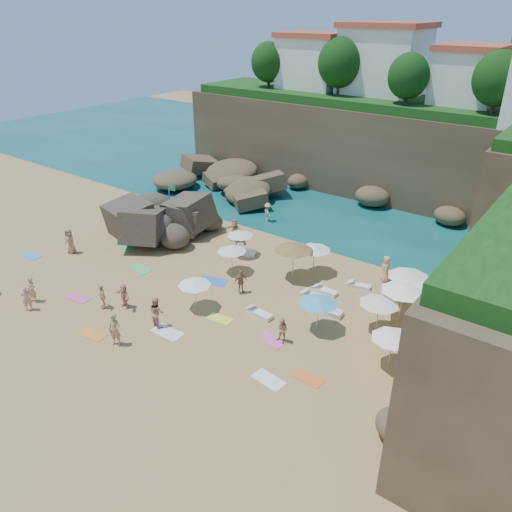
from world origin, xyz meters
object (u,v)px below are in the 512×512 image
Objects in this scene: person_stand_6 at (27,298)px; parasol_2 at (422,285)px; rock_outcrop at (164,231)px; person_stand_1 at (157,312)px; person_stand_0 at (32,290)px; lounger_0 at (242,252)px; person_stand_3 at (241,282)px; flag_pole at (171,199)px; person_stand_5 at (235,230)px; person_stand_2 at (268,212)px; parasol_1 at (314,247)px; parasol_0 at (240,234)px; person_stand_4 at (386,269)px.

parasol_2 is at bearing 163.73° from person_stand_6.
person_stand_1 reaches higher than rock_outcrop.
lounger_0 is at bearing 55.61° from person_stand_0.
person_stand_3 is (-9.85, -4.42, -1.13)m from parasol_2.
flag_pole is 6.29m from person_stand_5.
person_stand_2 is 4.79m from person_stand_5.
person_stand_1 is (9.70, -10.83, -1.35)m from flag_pole.
rock_outcrop is 2.17× the size of flag_pole.
lounger_0 is 1.27× the size of person_stand_3.
lounger_0 is 2.40m from person_stand_5.
person_stand_3 is (-2.33, -5.01, -1.11)m from parasol_1.
flag_pole is (-0.32, 1.33, 2.27)m from rock_outcrop.
rock_outcrop is 3.47× the size of parasol_2.
parasol_1 is 1.37× the size of person_stand_2.
person_stand_2 reaches higher than rock_outcrop.
person_stand_3 is at bearing -19.23° from rock_outcrop.
person_stand_6 is at bearing -112.84° from parasol_0.
flag_pole reaches higher than person_stand_3.
parasol_0 is 13.19m from parasol_2.
person_stand_5 is (5.79, 1.96, 0.93)m from rock_outcrop.
parasol_0 reaches higher than person_stand_6.
lounger_0 is (-13.19, -0.06, -1.77)m from parasol_2.
person_stand_2 reaches higher than lounger_0.
person_stand_3 is 0.88× the size of person_stand_4.
person_stand_1 is 8.18m from person_stand_6.
lounger_0 is 1.23× the size of person_stand_0.
person_stand_0 is (-19.43, -12.85, -1.10)m from parasol_2.
person_stand_3 is at bearing -44.73° from person_stand_5.
parasol_0 is at bearing 55.30° from person_stand_0.
flag_pole is 14.60m from person_stand_1.
flag_pole is 8.21m from lounger_0.
person_stand_4 is at bearing 173.51° from person_stand_6.
parasol_2 reaches higher than rock_outcrop.
person_stand_2 is (-7.74, 5.55, -1.11)m from parasol_1.
person_stand_2 is 0.88× the size of person_stand_4.
person_stand_3 is 9.58m from person_stand_4.
person_stand_1 is 1.15× the size of person_stand_6.
person_stand_3 is at bearing -114.93° from parasol_1.
rock_outcrop reaches higher than lounger_0.
parasol_2 is 1.34× the size of person_stand_0.
person_stand_2 is 1.01× the size of person_stand_6.
parasol_2 is 1.38× the size of person_stand_3.
parasol_1 is 1.19× the size of person_stand_5.
person_stand_2 is at bearing 50.16° from person_stand_3.
person_stand_2 is (5.82, 5.42, -1.46)m from flag_pole.
parasol_2 is at bearing -1.94° from flag_pole.
parasol_0 is 0.88× the size of parasol_2.
rock_outcrop is 2.65m from flag_pole.
person_stand_5 is at bearing 124.57° from person_stand_2.
person_stand_0 is 19.43m from person_stand_2.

